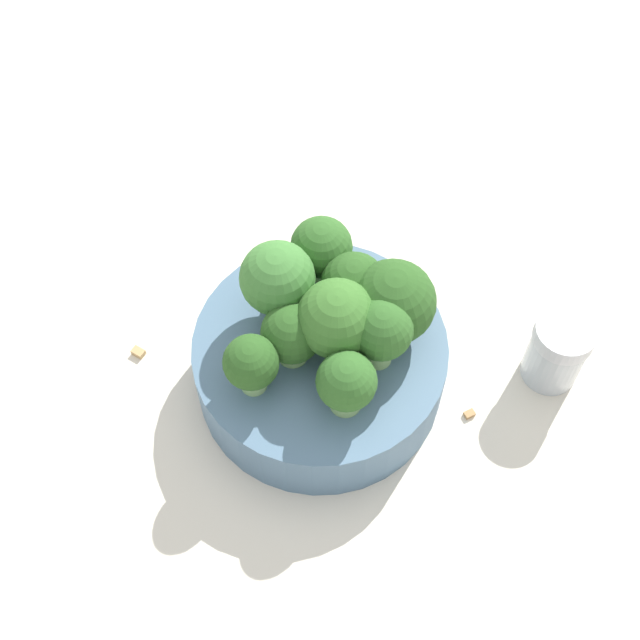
# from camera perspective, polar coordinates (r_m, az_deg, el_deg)

# --- Properties ---
(ground_plane) EXTENTS (3.00, 3.00, 0.00)m
(ground_plane) POSITION_cam_1_polar(r_m,az_deg,el_deg) (0.61, 0.00, -3.92)
(ground_plane) COLOR beige
(bowl) EXTENTS (0.16, 0.16, 0.05)m
(bowl) POSITION_cam_1_polar(r_m,az_deg,el_deg) (0.59, 0.00, -2.83)
(bowl) COLOR slate
(bowl) RESTS_ON ground_plane
(broccoli_floret_0) EXTENTS (0.04, 0.04, 0.05)m
(broccoli_floret_0) POSITION_cam_1_polar(r_m,az_deg,el_deg) (0.52, 1.70, -4.08)
(broccoli_floret_0) COLOR #84AD66
(broccoli_floret_0) RESTS_ON bowl
(broccoli_floret_1) EXTENTS (0.05, 0.05, 0.06)m
(broccoli_floret_1) POSITION_cam_1_polar(r_m,az_deg,el_deg) (0.53, 1.11, 0.10)
(broccoli_floret_1) COLOR #7A9E5B
(broccoli_floret_1) RESTS_ON bowl
(broccoli_floret_2) EXTENTS (0.03, 0.03, 0.05)m
(broccoli_floret_2) POSITION_cam_1_polar(r_m,az_deg,el_deg) (0.53, -4.42, -2.84)
(broccoli_floret_2) COLOR #8EB770
(broccoli_floret_2) RESTS_ON bowl
(broccoli_floret_3) EXTENTS (0.05, 0.05, 0.06)m
(broccoli_floret_3) POSITION_cam_1_polar(r_m,az_deg,el_deg) (0.55, -2.75, 2.63)
(broccoli_floret_3) COLOR #7A9E5B
(broccoli_floret_3) RESTS_ON bowl
(broccoli_floret_4) EXTENTS (0.05, 0.05, 0.06)m
(broccoli_floret_4) POSITION_cam_1_polar(r_m,az_deg,el_deg) (0.55, 4.69, 1.12)
(broccoli_floret_4) COLOR #7A9E5B
(broccoli_floret_4) RESTS_ON bowl
(broccoli_floret_5) EXTENTS (0.04, 0.04, 0.05)m
(broccoli_floret_5) POSITION_cam_1_polar(r_m,az_deg,el_deg) (0.54, -1.83, -0.96)
(broccoli_floret_5) COLOR #84AD66
(broccoli_floret_5) RESTS_ON bowl
(broccoli_floret_6) EXTENTS (0.04, 0.04, 0.05)m
(broccoli_floret_6) POSITION_cam_1_polar(r_m,az_deg,el_deg) (0.56, 2.16, 2.21)
(broccoli_floret_6) COLOR #84AD66
(broccoli_floret_6) RESTS_ON bowl
(broccoli_floret_7) EXTENTS (0.04, 0.04, 0.05)m
(broccoli_floret_7) POSITION_cam_1_polar(r_m,az_deg,el_deg) (0.57, 0.09, 4.61)
(broccoli_floret_7) COLOR #84AD66
(broccoli_floret_7) RESTS_ON bowl
(broccoli_floret_8) EXTENTS (0.04, 0.04, 0.06)m
(broccoli_floret_8) POSITION_cam_1_polar(r_m,az_deg,el_deg) (0.53, 3.87, -1.01)
(broccoli_floret_8) COLOR #84AD66
(broccoli_floret_8) RESTS_ON bowl
(pepper_shaker) EXTENTS (0.04, 0.04, 0.06)m
(pepper_shaker) POSITION_cam_1_polar(r_m,az_deg,el_deg) (0.61, 14.95, -1.91)
(pepper_shaker) COLOR #B2B7BC
(pepper_shaker) RESTS_ON ground_plane
(almond_crumb_0) EXTENTS (0.01, 0.01, 0.01)m
(almond_crumb_0) POSITION_cam_1_polar(r_m,az_deg,el_deg) (0.63, -11.58, -1.94)
(almond_crumb_0) COLOR tan
(almond_crumb_0) RESTS_ON ground_plane
(almond_crumb_1) EXTENTS (0.01, 0.01, 0.01)m
(almond_crumb_1) POSITION_cam_1_polar(r_m,az_deg,el_deg) (0.60, 9.54, -6.00)
(almond_crumb_1) COLOR #AD7F4C
(almond_crumb_1) RESTS_ON ground_plane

